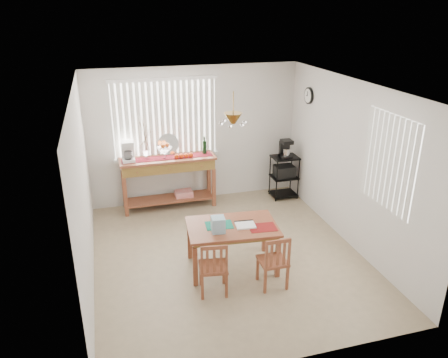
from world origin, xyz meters
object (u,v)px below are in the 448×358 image
object	(u,v)px
sideboard	(169,170)
wire_cart	(284,173)
chair_left	(213,268)
chair_right	(274,262)
cart_items	(285,149)
dining_table	(232,230)

from	to	relation	value
sideboard	wire_cart	world-z (taller)	sideboard
sideboard	wire_cart	distance (m)	2.28
chair_left	chair_right	size ratio (longest dim) A/B	1.00
sideboard	cart_items	xyz separation A→B (m)	(2.26, -0.15, 0.27)
dining_table	chair_right	xyz separation A→B (m)	(0.40, -0.61, -0.21)
wire_cart	cart_items	xyz separation A→B (m)	(-0.00, 0.01, 0.50)
cart_items	chair_right	world-z (taller)	cart_items
sideboard	chair_left	world-z (taller)	sideboard
wire_cart	chair_right	xyz separation A→B (m)	(-1.32, -2.76, -0.12)
dining_table	chair_right	size ratio (longest dim) A/B	1.69
sideboard	wire_cart	size ratio (longest dim) A/B	2.07
chair_left	wire_cart	bearing A→B (deg)	51.35
sideboard	chair_left	size ratio (longest dim) A/B	2.19
sideboard	chair_right	size ratio (longest dim) A/B	2.20
cart_items	chair_right	xyz separation A→B (m)	(-1.32, -2.76, -0.62)
wire_cart	dining_table	size ratio (longest dim) A/B	0.63
chair_left	chair_right	bearing A→B (deg)	-5.22
dining_table	chair_left	xyz separation A→B (m)	(-0.42, -0.54, -0.21)
cart_items	dining_table	xyz separation A→B (m)	(-1.72, -2.15, -0.40)
chair_right	chair_left	bearing A→B (deg)	174.78
dining_table	chair_left	world-z (taller)	chair_left
wire_cart	cart_items	distance (m)	0.50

